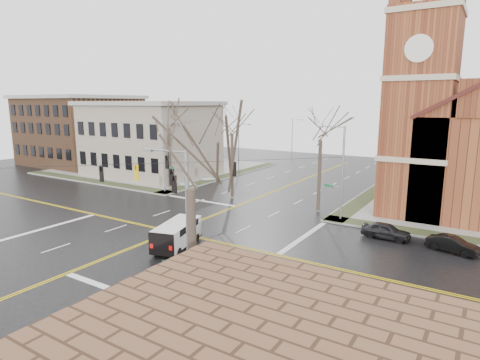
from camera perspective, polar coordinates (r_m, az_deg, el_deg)
The scene contains 19 objects.
ground at distance 36.47m, azimuth -9.63°, elevation -7.26°, with size 120.00×120.00×0.00m, color black.
sidewalks at distance 36.45m, azimuth -9.63°, elevation -7.14°, with size 80.00×80.00×0.17m.
road_markings at distance 36.47m, azimuth -9.63°, elevation -7.25°, with size 100.00×100.00×0.01m.
civic_building_a at distance 64.60m, azimuth -12.54°, elevation 5.54°, with size 18.00×14.00×11.00m, color gray.
civic_building_b at distance 81.05m, azimuth -21.72°, elevation 6.43°, with size 18.00×16.00×12.00m, color brown.
signal_pole_ne at distance 39.55m, azimuth 14.15°, elevation 1.38°, with size 2.75×0.22×9.00m.
signal_pole_nw at distance 51.20m, azimuth -10.69°, elevation 3.64°, with size 2.75×0.22×9.00m.
signal_pole_se at distance 19.62m, azimuth -7.77°, elevation -8.04°, with size 2.75×0.22×9.00m.
span_wires at distance 35.05m, azimuth -9.95°, elevation 2.42°, with size 23.02×23.02×0.03m.
traffic_signals at distance 34.68m, azimuth -10.65°, elevation 1.05°, with size 8.21×8.26×1.30m.
streetlight_north_a at distance 63.87m, azimuth -0.09°, elevation 4.81°, with size 2.30×0.20×8.00m.
streetlight_north_b at distance 81.39m, azimuth 7.51°, elevation 6.04°, with size 2.30×0.20×8.00m.
cargo_van at distance 32.40m, azimuth -8.79°, elevation -7.37°, with size 3.38×5.63×2.01m.
parked_car_a at distance 36.23m, azimuth 20.05°, elevation -6.78°, with size 1.60×3.98×1.35m, color black.
parked_car_b at distance 35.10m, azimuth 28.01°, elevation -8.10°, with size 1.30×3.73×1.23m, color black.
tree_nw_far at distance 53.69m, azimuth -10.15°, elevation 7.79°, with size 4.00×4.00×11.74m.
tree_nw_near at distance 47.11m, azimuth -1.15°, elevation 7.20°, with size 4.00×4.00×11.35m.
tree_ne at distance 41.85m, azimuth 11.42°, elevation 6.21°, with size 4.00×4.00×11.04m.
tree_se at distance 15.48m, azimuth -7.07°, elevation 0.53°, with size 4.00×4.00×11.78m.
Camera 1 is at (23.36, -25.63, 11.30)m, focal length 30.00 mm.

